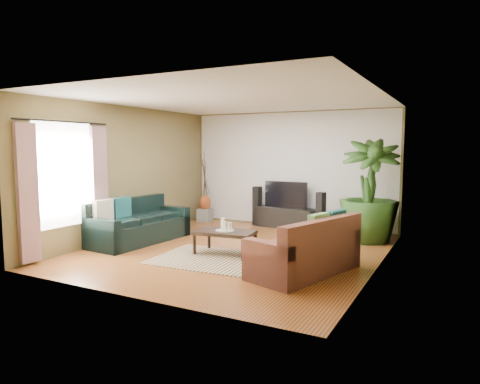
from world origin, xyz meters
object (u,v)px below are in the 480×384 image
Objects in this scene: coffee_table at (225,243)px; vase at (205,203)px; tv_stand at (286,218)px; sofa_left at (139,221)px; speaker_left at (257,206)px; television at (286,195)px; sofa_right at (304,245)px; speaker_right at (321,213)px; side_table at (169,223)px; pedestal at (205,215)px; potted_plant at (369,190)px.

coffee_table is 3.45m from vase.
tv_stand is at bearing 3.70° from vase.
speaker_left reaches higher than sofa_left.
television is (0.00, 0.00, 0.54)m from tv_stand.
sofa_right is at bearing -20.93° from coffee_table.
side_table is (-2.86, -1.64, -0.21)m from speaker_right.
sofa_left is at bearing -87.51° from pedestal.
side_table reaches higher than pedestal.
vase is at bearing -169.22° from speaker_left.
potted_plant reaches higher than vase.
vase is (-3.71, 3.12, 0.04)m from sofa_right.
coffee_table is at bearing -88.74° from sofa_left.
side_table is at bearing -136.17° from television.
sofa_right is 3.10m from speaker_right.
speaker_right is 1.28m from potted_plant.
tv_stand is at bearing -32.18° from sofa_left.
coffee_table is at bearing -87.05° from sofa_right.
tv_stand is 2.71m from side_table.
vase is (-1.40, -0.14, 0.00)m from speaker_left.
tv_stand is at bearing -136.60° from sofa_right.
television is 0.51× the size of potted_plant.
side_table is (-1.95, -1.88, -0.54)m from television.
television is 1.15× the size of speaker_right.
speaker_right reaches higher than sofa_right.
speaker_left reaches higher than side_table.
pedestal is (-3.04, 0.10, -0.29)m from speaker_right.
sofa_right reaches higher than vase.
tv_stand is at bearing 83.38° from coffee_table.
coffee_table is 2.16× the size of side_table.
speaker_left is (1.28, 2.75, 0.04)m from sofa_left.
tv_stand is 1.57× the size of speaker_right.
speaker_left is 1.96× the size of side_table.
tv_stand is at bearing 0.00° from television.
television is at bearing -32.18° from sofa_left.
sofa_left reaches higher than tv_stand.
sofa_right reaches higher than coffee_table.
speaker_right is at bearing -1.87° from vase.
pedestal is (-0.11, 2.61, -0.27)m from sofa_left.
sofa_left is 4.59m from potted_plant.
television is at bearing 0.00° from tv_stand.
television reaches higher than vase.
side_table is (-3.54, 1.38, -0.19)m from sofa_right.
sofa_right is 4.00m from speaker_left.
speaker_right is at bearing -3.06° from speaker_left.
television is at bearing 179.90° from speaker_right.
sofa_right is at bearing -59.92° from tv_stand.
pedestal is at bearing 173.61° from potted_plant.
coffee_table is 2.51× the size of vase.
speaker_left is 2.25m from side_table.
potted_plant is 4.99× the size of vase.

